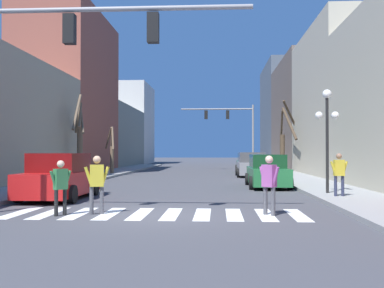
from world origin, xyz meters
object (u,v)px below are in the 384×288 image
Objects in this scene: street_lamp_right_corner at (327,119)px; pedestrian_on_right_sidewalk at (269,180)px; car_driving_toward_lane at (60,178)px; pedestrian_waiting_at_curb at (97,180)px; pedestrian_on_left_sidewalk at (339,171)px; traffic_signal_near at (56,54)px; traffic_signal_far at (232,123)px; car_parked_left_far at (251,165)px; pedestrian_crossing_street at (61,183)px; street_tree_right_far at (79,137)px; car_driving_away_lane at (248,164)px; street_tree_right_near at (112,151)px; car_parked_right_near at (267,172)px; street_tree_left_far at (285,140)px.

pedestrian_on_right_sidewalk is at bearing -118.44° from street_lamp_right_corner.
car_driving_toward_lane is 2.75× the size of pedestrian_waiting_at_curb.
pedestrian_on_left_sidewalk is at bearing -85.15° from street_lamp_right_corner.
traffic_signal_near reaches higher than street_lamp_right_corner.
traffic_signal_far is at bearing -41.88° from pedestrian_on_right_sidewalk.
car_parked_left_far is 2.76× the size of pedestrian_on_left_sidewalk.
pedestrian_on_right_sidewalk is (7.49, -3.97, 0.19)m from car_driving_toward_lane.
pedestrian_crossing_street is 17.50m from street_tree_right_far.
street_lamp_right_corner is 10.76m from car_driving_toward_lane.
traffic_signal_far is 26.81m from pedestrian_on_left_sidewalk.
traffic_signal_far is 27.79m from car_driving_toward_lane.
car_driving_toward_lane is 1.01× the size of car_driving_away_lane.
traffic_signal_near is at bearing -100.86° from traffic_signal_far.
pedestrian_waiting_at_curb is (-7.88, -5.50, -2.10)m from street_lamp_right_corner.
car_driving_toward_lane is at bearing 151.68° from car_parked_left_far.
car_driving_away_lane is at bearing -1.11° from car_parked_left_far.
traffic_signal_far is at bearing 43.93° from street_tree_right_near.
car_parked_right_near is at bearing -28.43° from street_tree_right_far.
pedestrian_waiting_at_curb is 1.01m from pedestrian_crossing_street.
pedestrian_crossing_street is at bearing -160.05° from car_driving_toward_lane.
street_tree_right_near reaches higher than pedestrian_on_right_sidewalk.
pedestrian_waiting_at_curb is at bearing 18.65° from traffic_signal_near.
street_tree_right_far is (-13.65, 12.23, 1.64)m from pedestrian_on_left_sidewalk.
traffic_signal_far reaches higher than car_driving_away_lane.
street_lamp_right_corner is at bearing -157.72° from car_parked_right_near.
pedestrian_on_right_sidewalk is 5.10m from pedestrian_on_left_sidewalk.
traffic_signal_near reaches higher than pedestrian_on_right_sidewalk.
car_parked_right_near is 12.54m from pedestrian_crossing_street.
pedestrian_waiting_at_curb is 1.08× the size of pedestrian_crossing_street.
street_lamp_right_corner is at bearing -172.15° from car_parked_left_far.
pedestrian_on_left_sidewalk is 20.51m from street_tree_left_far.
traffic_signal_near is 2.24× the size of street_tree_right_near.
street_tree_right_near is (-10.68, 11.28, 1.05)m from car_parked_right_near.
street_lamp_right_corner is at bearing 33.20° from traffic_signal_near.
car_driving_away_lane is 2.72× the size of pedestrian_on_right_sidewalk.
pedestrian_waiting_at_curb reaches higher than pedestrian_crossing_street.
pedestrian_on_right_sidewalk is 0.28× the size of street_tree_left_far.
car_parked_right_near is (0.08, -9.64, -0.04)m from car_parked_left_far.
pedestrian_crossing_street is (-0.94, -0.34, -0.08)m from pedestrian_waiting_at_curb.
pedestrian_on_right_sidewalk is at bearing -44.50° from pedestrian_crossing_street.
pedestrian_crossing_street is (-6.94, -10.44, 0.15)m from car_parked_right_near.
car_driving_toward_lane reaches higher than pedestrian_waiting_at_curb.
street_lamp_right_corner is at bearing -161.19° from pedestrian_waiting_at_curb.
traffic_signal_near reaches higher than street_tree_right_far.
pedestrian_waiting_at_curb is (-4.95, -0.09, -0.00)m from pedestrian_on_right_sidewalk.
car_driving_toward_lane is at bearing -172.13° from street_lamp_right_corner.
pedestrian_waiting_at_curb is 21.91m from street_tree_right_near.
car_parked_left_far is at bearing -122.92° from street_tree_left_far.
pedestrian_on_left_sidewalk is (8.94, 4.52, 0.17)m from pedestrian_crossing_street.
car_parked_right_near is 10.07m from pedestrian_on_right_sidewalk.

